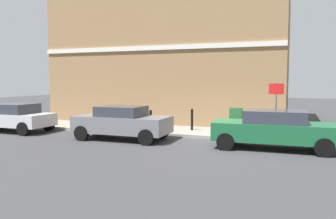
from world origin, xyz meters
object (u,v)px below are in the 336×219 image
object	(u,v)px
car_grey	(122,122)
utility_cabinet	(236,121)
street_sign	(276,102)
car_green	(274,129)
car_silver	(13,117)
bollard_far_kerb	(151,120)
bollard_near_cabinet	(192,119)

from	to	relation	value
car_grey	utility_cabinet	size ratio (longest dim) A/B	3.55
street_sign	utility_cabinet	bearing A→B (deg)	61.08
car_green	car_grey	size ratio (longest dim) A/B	1.08
car_grey	car_silver	world-z (taller)	car_grey
car_green	utility_cabinet	xyz separation A→B (m)	(2.55, 1.80, -0.08)
utility_cabinet	bollard_far_kerb	world-z (taller)	utility_cabinet
car_green	car_silver	world-z (taller)	car_green
bollard_near_cabinet	car_silver	bearing A→B (deg)	106.96
car_grey	bollard_far_kerb	xyz separation A→B (m)	(1.60, -0.65, -0.05)
car_grey	bollard_far_kerb	distance (m)	1.73
car_green	street_sign	xyz separation A→B (m)	(1.57, 0.02, 0.90)
car_grey	street_sign	size ratio (longest dim) A/B	1.77
bollard_far_kerb	street_sign	size ratio (longest dim) A/B	0.45
bollard_far_kerb	street_sign	xyz separation A→B (m)	(0.10, -5.56, 0.96)
car_green	street_sign	bearing A→B (deg)	-89.96
car_grey	bollard_near_cabinet	size ratio (longest dim) A/B	3.93
car_grey	utility_cabinet	bearing A→B (deg)	-148.92
bollard_near_cabinet	street_sign	world-z (taller)	street_sign
utility_cabinet	bollard_far_kerb	size ratio (longest dim) A/B	1.11
bollard_far_kerb	utility_cabinet	bearing A→B (deg)	-74.00
car_grey	utility_cabinet	xyz separation A→B (m)	(2.68, -4.43, -0.08)
utility_cabinet	bollard_near_cabinet	size ratio (longest dim) A/B	1.11
bollard_near_cabinet	street_sign	distance (m)	4.15
bollard_near_cabinet	bollard_far_kerb	xyz separation A→B (m)	(-1.18, 1.66, 0.00)
car_green	street_sign	distance (m)	1.81
car_grey	bollard_near_cabinet	distance (m)	3.62
utility_cabinet	bollard_near_cabinet	distance (m)	2.12
car_silver	bollard_near_cabinet	size ratio (longest dim) A/B	3.93
car_silver	bollard_near_cabinet	distance (m)	8.91
bollard_near_cabinet	street_sign	bearing A→B (deg)	-105.51
car_green	car_silver	bearing A→B (deg)	-1.10
car_silver	utility_cabinet	xyz separation A→B (m)	(2.50, -10.64, -0.06)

